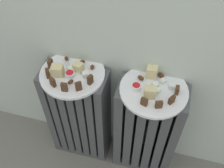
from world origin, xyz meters
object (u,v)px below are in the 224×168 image
at_px(fork, 68,68).
at_px(radiator_right, 146,131).
at_px(jam_bowl_left, 70,74).
at_px(plate_left, 72,74).
at_px(jam_bowl_right, 136,87).
at_px(radiator_left, 79,116).
at_px(plate_right, 154,90).

bearing_deg(fork, radiator_right, -3.16).
bearing_deg(jam_bowl_left, fork, 121.53).
xyz_separation_m(radiator_right, plate_left, (-0.34, 0.00, 0.31)).
height_order(radiator_right, jam_bowl_right, jam_bowl_right).
xyz_separation_m(plate_left, fork, (-0.03, 0.02, 0.01)).
xyz_separation_m(radiator_left, jam_bowl_right, (0.27, -0.02, 0.33)).
bearing_deg(plate_left, plate_right, 0.00).
height_order(radiator_right, jam_bowl_left, jam_bowl_left).
distance_m(plate_left, jam_bowl_right, 0.27).
relative_size(radiator_right, jam_bowl_right, 16.25).
relative_size(radiator_right, plate_left, 2.20).
xyz_separation_m(plate_left, jam_bowl_right, (0.27, -0.02, 0.02)).
distance_m(radiator_left, plate_right, 0.46).
xyz_separation_m(radiator_left, jam_bowl_left, (-0.00, -0.02, 0.33)).
bearing_deg(plate_left, jam_bowl_right, -3.61).
distance_m(radiator_right, fork, 0.49).
bearing_deg(jam_bowl_right, fork, 172.84).
bearing_deg(plate_right, fork, 176.84).
bearing_deg(jam_bowl_right, plate_left, 176.39).
xyz_separation_m(radiator_right, fork, (-0.37, 0.02, 0.32)).
distance_m(radiator_right, jam_bowl_left, 0.48).
bearing_deg(jam_bowl_left, plate_left, 87.66).
relative_size(radiator_left, plate_right, 2.20).
xyz_separation_m(plate_left, plate_right, (0.34, 0.00, 0.00)).
relative_size(plate_right, jam_bowl_right, 7.39).
distance_m(radiator_right, plate_left, 0.46).
height_order(radiator_left, fork, fork).
bearing_deg(radiator_left, plate_left, 0.00).
distance_m(radiator_left, jam_bowl_right, 0.43).
relative_size(jam_bowl_right, fork, 0.44).
bearing_deg(radiator_right, jam_bowl_left, -176.69).
relative_size(radiator_left, fork, 7.12).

